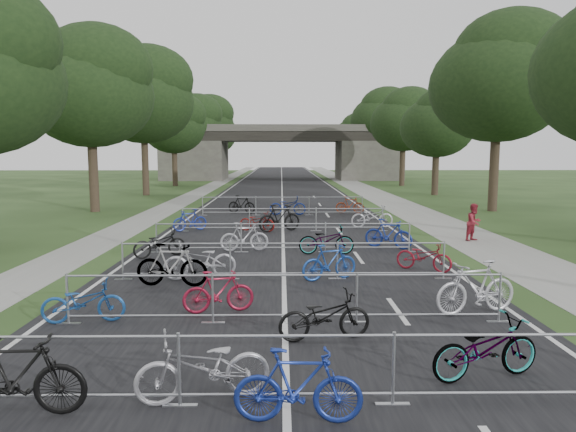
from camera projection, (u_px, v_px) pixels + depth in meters
road at (282, 187)px, 53.43m from camera, size 11.00×140.00×0.01m
sidewalk_right at (358, 187)px, 53.54m from camera, size 3.00×140.00×0.01m
sidewalk_left at (210, 187)px, 53.33m from camera, size 2.00×140.00×0.01m
lane_markings at (282, 187)px, 53.43m from camera, size 0.12×140.00×0.00m
overpass_bridge at (282, 153)px, 67.88m from camera, size 31.00×8.00×7.05m
tree_left_1 at (91, 90)px, 30.47m from camera, size 7.56×7.56×11.53m
tree_right_1 at (501, 80)px, 30.72m from camera, size 8.18×8.18×12.47m
tree_left_2 at (144, 97)px, 42.28m from camera, size 8.40×8.40×12.81m
tree_right_2 at (439, 124)px, 42.87m from camera, size 6.16×6.16×9.39m
tree_left_3 at (175, 125)px, 54.39m from camera, size 6.72×6.72×10.25m
tree_right_3 at (405, 121)px, 54.65m from camera, size 7.17×7.17×10.93m
tree_left_4 at (194, 123)px, 66.19m from camera, size 7.56×7.56×11.53m
tree_right_4 at (383, 119)px, 66.44m from camera, size 8.18×8.18×12.47m
tree_left_5 at (207, 122)px, 78.00m from camera, size 8.40×8.40×12.81m
tree_right_5 at (367, 137)px, 78.59m from camera, size 6.16×6.16×9.39m
tree_left_6 at (217, 136)px, 90.11m from camera, size 6.72×6.72×10.25m
tree_right_6 at (356, 133)px, 90.37m from camera, size 7.17×7.17×10.93m
barrier_row_1 at (287, 370)px, 7.33m from camera, size 9.70×0.08×1.10m
barrier_row_2 at (285, 298)px, 10.90m from camera, size 9.70×0.08×1.10m
barrier_row_3 at (284, 261)px, 14.67m from camera, size 9.70×0.08×1.10m
barrier_row_4 at (283, 238)px, 18.64m from camera, size 9.70×0.08×1.10m
barrier_row_5 at (283, 220)px, 23.60m from camera, size 9.70×0.08×1.10m
barrier_row_6 at (283, 206)px, 29.55m from camera, size 9.70×0.08×1.10m
bike_4 at (16, 377)px, 7.03m from camera, size 1.94×0.62×1.15m
bike_5 at (203, 368)px, 7.46m from camera, size 2.08×1.16×1.04m
bike_6 at (298, 387)px, 6.85m from camera, size 1.77×0.57×1.05m
bike_7 at (485, 349)px, 8.22m from camera, size 2.03×1.15×1.01m
bike_8 at (83, 302)px, 10.93m from camera, size 1.80×0.87×0.91m
bike_9 at (218, 292)px, 11.61m from camera, size 1.68×0.80×0.97m
bike_10 at (324, 316)px, 9.92m from camera, size 1.91×0.98×0.96m
bike_11 at (476, 288)px, 11.50m from camera, size 2.11×1.11×1.22m
bike_12 at (172, 265)px, 13.87m from camera, size 2.01×0.75×1.18m
bike_13 at (200, 261)px, 14.68m from camera, size 2.18×1.21×1.09m
bike_14 at (329, 262)px, 14.58m from camera, size 1.77×1.11×1.03m
bike_15 at (424, 257)px, 15.71m from camera, size 1.78×1.44×0.91m
bike_16 at (160, 243)px, 17.77m from camera, size 1.92×1.52×0.97m
bike_17 at (244, 237)px, 18.80m from camera, size 1.82×0.72×1.07m
bike_18 at (326, 240)px, 18.25m from camera, size 1.96×0.69×1.03m
bike_19 at (388, 234)px, 19.37m from camera, size 1.87×1.36×1.11m
bike_20 at (190, 220)px, 23.69m from camera, size 1.65×1.26×0.99m
bike_21 at (257, 222)px, 23.54m from camera, size 1.83×1.18×0.91m
bike_22 at (279, 218)px, 23.52m from camera, size 2.12×1.39×1.24m
bike_23 at (372, 217)px, 24.67m from camera, size 2.11×0.91×1.08m
bike_25 at (242, 204)px, 30.46m from camera, size 1.82×1.20×1.07m
bike_26 at (288, 206)px, 29.61m from camera, size 2.10×0.79×1.09m
bike_27 at (350, 205)px, 30.41m from camera, size 1.75×0.80×1.01m
pedestrian_b at (474, 222)px, 21.01m from camera, size 0.94×0.90×1.53m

